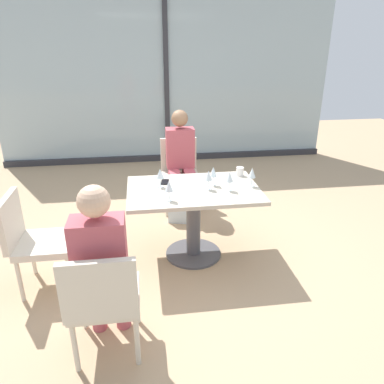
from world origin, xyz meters
name	(u,v)px	position (x,y,z in m)	size (l,w,h in m)	color
ground_plane	(193,254)	(0.00, 0.00, 0.00)	(12.00, 12.00, 0.00)	tan
window_wall_backdrop	(167,91)	(0.00, 3.20, 1.21)	(5.61, 0.10, 2.70)	#A3B7BC
dining_table_main	(193,207)	(0.00, 0.00, 0.54)	(1.25, 0.82, 0.73)	#BCB29E
chair_near_window	(180,170)	(0.00, 1.20, 0.50)	(0.46, 0.51, 0.87)	beige
chair_front_left	(103,297)	(-0.76, -1.20, 0.50)	(0.46, 0.50, 0.87)	beige
chair_side_end	(33,237)	(-1.42, -0.32, 0.50)	(0.50, 0.46, 0.87)	beige
person_near_window	(181,157)	(0.00, 1.09, 0.70)	(0.34, 0.39, 1.26)	#B24C56
person_front_left	(102,261)	(-0.76, -1.09, 0.70)	(0.34, 0.39, 1.26)	#B24C56
wine_glass_0	(208,176)	(0.14, -0.04, 0.86)	(0.07, 0.07, 0.18)	silver
wine_glass_1	(169,187)	(-0.25, -0.25, 0.86)	(0.07, 0.07, 0.18)	silver
wine_glass_2	(160,174)	(-0.31, 0.08, 0.86)	(0.07, 0.07, 0.18)	silver
wine_glass_3	(213,172)	(0.20, 0.05, 0.86)	(0.07, 0.07, 0.18)	silver
wine_glass_4	(252,173)	(0.56, -0.02, 0.86)	(0.07, 0.07, 0.18)	silver
wine_glass_5	(229,177)	(0.32, -0.10, 0.86)	(0.07, 0.07, 0.18)	silver
coffee_cup	(240,171)	(0.52, 0.28, 0.78)	(0.08, 0.08, 0.09)	white
cell_phone_on_table	(165,182)	(-0.26, 0.19, 0.73)	(0.07, 0.14, 0.01)	black
handbag_0	(182,211)	(-0.03, 0.75, 0.14)	(0.30, 0.16, 0.28)	silver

